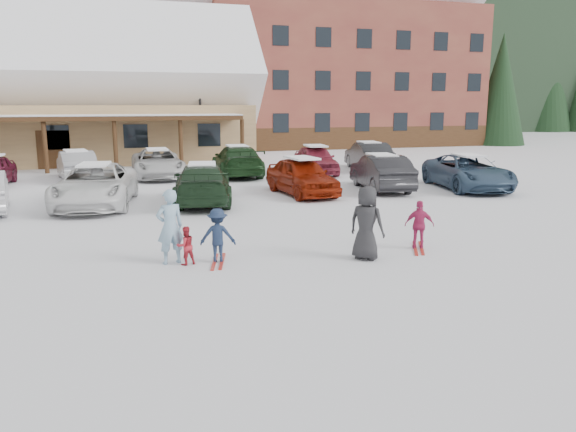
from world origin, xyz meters
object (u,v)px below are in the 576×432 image
object	(u,v)px
day_lodge	(24,100)
adult_skier	(170,227)
child_navy	(218,236)
parked_car_6	(468,172)
parked_car_11	(237,161)
parked_car_2	(95,185)
alpine_hotel	(314,48)
parked_car_5	(381,172)
parked_car_9	(76,165)
toddler_red	(186,246)
lamp_post	(200,105)
parked_car_12	(316,160)
bystander_dark	(367,223)
parked_car_10	(158,163)
parked_car_4	(302,176)
parked_car_3	(203,184)
parked_car_13	(368,156)
child_magenta	(419,225)

from	to	relation	value
day_lodge	adult_skier	distance (m)	27.76
adult_skier	child_navy	bearing A→B (deg)	156.12
parked_car_6	parked_car_11	world-z (taller)	parked_car_11
parked_car_2	parked_car_6	world-z (taller)	parked_car_2
alpine_hotel	parked_car_5	distance (m)	29.78
parked_car_6	parked_car_9	bearing A→B (deg)	163.28
toddler_red	parked_car_9	xyz separation A→B (m)	(-3.27, 16.56, 0.27)
toddler_red	parked_car_9	world-z (taller)	parked_car_9
lamp_post	parked_car_12	size ratio (longest dim) A/B	1.45
alpine_hotel	child_navy	world-z (taller)	alpine_hotel
bystander_dark	parked_car_10	xyz separation A→B (m)	(-3.62, 17.06, -0.17)
lamp_post	adult_skier	bearing A→B (deg)	-100.32
toddler_red	parked_car_10	bearing A→B (deg)	-108.04
child_navy	parked_car_2	distance (m)	9.15
day_lodge	parked_car_2	distance (m)	19.20
child_navy	parked_car_2	bearing A→B (deg)	-56.67
parked_car_10	parked_car_12	bearing A→B (deg)	-5.90
parked_car_4	parked_car_12	distance (m)	7.08
adult_skier	parked_car_3	bearing A→B (deg)	-116.53
parked_car_6	parked_car_12	xyz separation A→B (m)	(-4.56, 7.10, 0.01)
bystander_dark	parked_car_11	xyz separation A→B (m)	(0.40, 16.54, -0.11)
adult_skier	parked_car_2	size ratio (longest dim) A/B	0.32
parked_car_3	parked_car_13	world-z (taller)	parked_car_13
toddler_red	parked_car_3	xyz separation A→B (m)	(1.65, 8.15, 0.29)
parked_car_10	parked_car_11	size ratio (longest dim) A/B	0.97
child_magenta	parked_car_5	distance (m)	10.17
day_lodge	bystander_dark	bearing A→B (deg)	-68.43
alpine_hotel	parked_car_11	world-z (taller)	alpine_hotel
child_magenta	parked_car_10	bearing A→B (deg)	-45.23
parked_car_5	day_lodge	bearing A→B (deg)	-38.99
alpine_hotel	parked_car_10	xyz separation A→B (m)	(-15.89, -20.82, -7.90)
alpine_hotel	parked_car_10	size ratio (longest dim) A/B	6.00
toddler_red	parked_car_6	distance (m)	15.75
alpine_hotel	bystander_dark	size ratio (longest dim) A/B	17.54
child_navy	parked_car_4	world-z (taller)	parked_car_4
alpine_hotel	parked_car_11	xyz separation A→B (m)	(-11.87, -21.33, -7.85)
parked_car_11	adult_skier	bearing A→B (deg)	75.61
parked_car_12	lamp_post	bearing A→B (deg)	125.86
day_lodge	alpine_hotel	size ratio (longest dim) A/B	0.93
parked_car_9	parked_car_3	bearing A→B (deg)	110.96
child_navy	parked_car_11	world-z (taller)	parked_car_11
parked_car_2	child_navy	bearing A→B (deg)	-63.39
parked_car_5	child_magenta	bearing A→B (deg)	77.52
parked_car_4	parked_car_12	bearing A→B (deg)	59.88
child_magenta	parked_car_5	world-z (taller)	parked_car_5
day_lodge	parked_car_4	xyz separation A→B (m)	(12.65, -18.05, -3.18)
bystander_dark	parked_car_5	world-z (taller)	bystander_dark
parked_car_5	parked_car_11	world-z (taller)	parked_car_11
parked_car_6	parked_car_4	bearing A→B (deg)	-175.42
parked_car_13	toddler_red	bearing A→B (deg)	61.66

